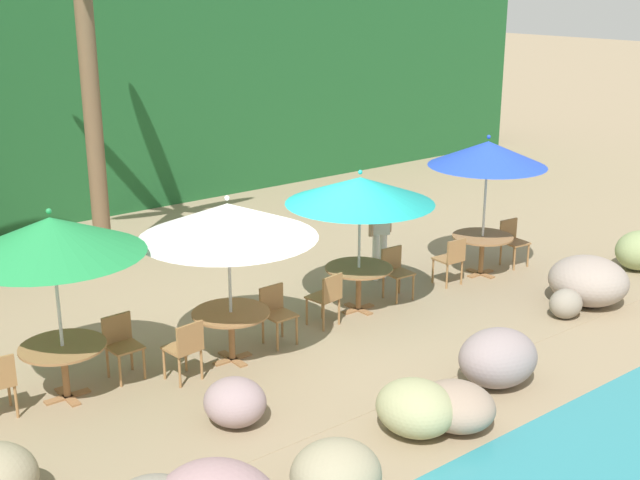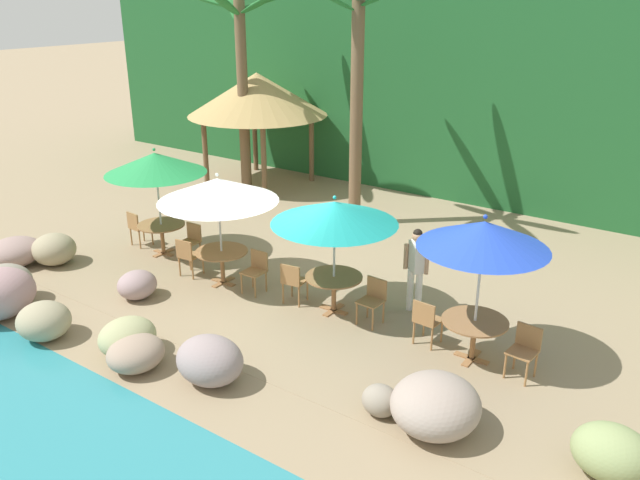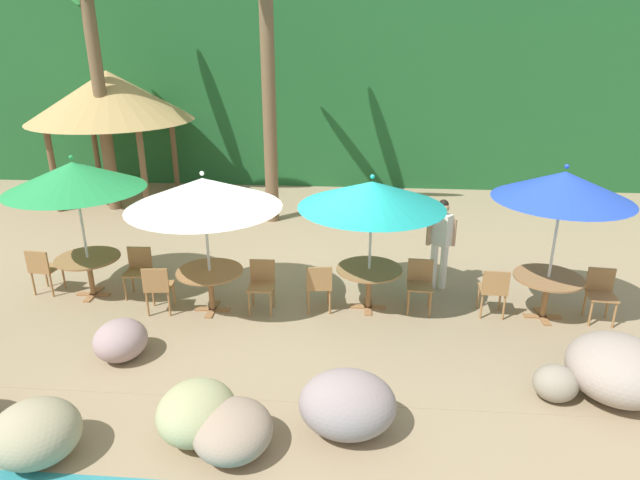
# 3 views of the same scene
# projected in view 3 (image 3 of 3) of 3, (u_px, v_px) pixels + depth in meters

# --- Properties ---
(ground_plane) EXTENTS (120.00, 120.00, 0.00)m
(ground_plane) POSITION_uv_depth(u_px,v_px,m) (298.00, 306.00, 9.43)
(ground_plane) COLOR #937F60
(terrace_deck) EXTENTS (18.00, 5.20, 0.01)m
(terrace_deck) POSITION_uv_depth(u_px,v_px,m) (298.00, 306.00, 9.43)
(terrace_deck) COLOR #937F60
(terrace_deck) RESTS_ON ground
(foliage_backdrop) EXTENTS (28.00, 2.40, 6.00)m
(foliage_backdrop) POSITION_uv_depth(u_px,v_px,m) (331.00, 81.00, 16.74)
(foliage_backdrop) COLOR #1E5628
(foliage_backdrop) RESTS_ON ground
(rock_seawall) EXTENTS (15.35, 3.25, 0.95)m
(rock_seawall) POSITION_uv_depth(u_px,v_px,m) (255.00, 394.00, 6.56)
(rock_seawall) COLOR #8B9B61
(rock_seawall) RESTS_ON ground
(umbrella_green) EXTENTS (2.28, 2.28, 2.55)m
(umbrella_green) POSITION_uv_depth(u_px,v_px,m) (74.00, 176.00, 9.04)
(umbrella_green) COLOR silver
(umbrella_green) RESTS_ON ground
(dining_table_green) EXTENTS (1.10, 1.10, 0.74)m
(dining_table_green) POSITION_uv_depth(u_px,v_px,m) (89.00, 264.00, 9.60)
(dining_table_green) COLOR olive
(dining_table_green) RESTS_ON ground
(chair_green_seaward) EXTENTS (0.43, 0.44, 0.87)m
(chair_green_seaward) POSITION_uv_depth(u_px,v_px,m) (139.00, 268.00, 9.69)
(chair_green_seaward) COLOR #9E7042
(chair_green_seaward) RESTS_ON ground
(chair_green_inland) EXTENTS (0.46, 0.46, 0.87)m
(chair_green_inland) POSITION_uv_depth(u_px,v_px,m) (43.00, 268.00, 9.69)
(chair_green_inland) COLOR #9E7042
(chair_green_inland) RESTS_ON ground
(umbrella_white) EXTENTS (2.47, 2.47, 2.42)m
(umbrella_white) POSITION_uv_depth(u_px,v_px,m) (203.00, 193.00, 8.55)
(umbrella_white) COLOR silver
(umbrella_white) RESTS_ON ground
(dining_table_white) EXTENTS (1.10, 1.10, 0.74)m
(dining_table_white) POSITION_uv_depth(u_px,v_px,m) (210.00, 277.00, 9.07)
(dining_table_white) COLOR olive
(dining_table_white) RESTS_ON ground
(chair_white_seaward) EXTENTS (0.43, 0.44, 0.87)m
(chair_white_seaward) POSITION_uv_depth(u_px,v_px,m) (262.00, 282.00, 9.15)
(chair_white_seaward) COLOR #9E7042
(chair_white_seaward) RESTS_ON ground
(chair_white_inland) EXTENTS (0.46, 0.47, 0.87)m
(chair_white_inland) POSITION_uv_depth(u_px,v_px,m) (158.00, 286.00, 9.00)
(chair_white_inland) COLOR #9E7042
(chair_white_inland) RESTS_ON ground
(umbrella_teal) EXTENTS (2.37, 2.37, 2.35)m
(umbrella_teal) POSITION_uv_depth(u_px,v_px,m) (372.00, 194.00, 8.65)
(umbrella_teal) COLOR silver
(umbrella_teal) RESTS_ON ground
(dining_table_teal) EXTENTS (1.10, 1.10, 0.74)m
(dining_table_teal) POSITION_uv_depth(u_px,v_px,m) (369.00, 275.00, 9.16)
(dining_table_teal) COLOR olive
(dining_table_teal) RESTS_ON ground
(chair_teal_seaward) EXTENTS (0.44, 0.45, 0.87)m
(chair_teal_seaward) POSITION_uv_depth(u_px,v_px,m) (420.00, 281.00, 9.17)
(chair_teal_seaward) COLOR #9E7042
(chair_teal_seaward) RESTS_ON ground
(chair_teal_inland) EXTENTS (0.48, 0.48, 0.87)m
(chair_teal_inland) POSITION_uv_depth(u_px,v_px,m) (319.00, 284.00, 9.06)
(chair_teal_inland) COLOR #9E7042
(chair_teal_inland) RESTS_ON ground
(umbrella_blue) EXTENTS (2.10, 2.10, 2.59)m
(umbrella_blue) POSITION_uv_depth(u_px,v_px,m) (564.00, 186.00, 8.26)
(umbrella_blue) COLOR silver
(umbrella_blue) RESTS_ON ground
(dining_table_blue) EXTENTS (1.10, 1.10, 0.74)m
(dining_table_blue) POSITION_uv_depth(u_px,v_px,m) (548.00, 284.00, 8.85)
(dining_table_blue) COLOR olive
(dining_table_blue) RESTS_ON ground
(chair_blue_seaward) EXTENTS (0.46, 0.47, 0.87)m
(chair_blue_seaward) POSITION_uv_depth(u_px,v_px,m) (601.00, 291.00, 8.83)
(chair_blue_seaward) COLOR #9E7042
(chair_blue_seaward) RESTS_ON ground
(chair_blue_inland) EXTENTS (0.44, 0.45, 0.87)m
(chair_blue_inland) POSITION_uv_depth(u_px,v_px,m) (494.00, 289.00, 8.90)
(chair_blue_inland) COLOR #9E7042
(chair_blue_inland) RESTS_ON ground
(palm_tree_nearest) EXTENTS (3.66, 3.65, 5.98)m
(palm_tree_nearest) POSITION_uv_depth(u_px,v_px,m) (94.00, 52.00, 13.25)
(palm_tree_nearest) COLOR brown
(palm_tree_nearest) RESTS_ON ground
(palm_tree_second) EXTENTS (3.70, 3.47, 6.21)m
(palm_tree_second) POSITION_uv_depth(u_px,v_px,m) (266.00, 41.00, 12.22)
(palm_tree_second) COLOR brown
(palm_tree_second) RESTS_ON ground
(palapa_hut) EXTENTS (4.34, 4.34, 3.49)m
(palapa_hut) POSITION_uv_depth(u_px,v_px,m) (109.00, 96.00, 14.43)
(palapa_hut) COLOR brown
(palapa_hut) RESTS_ON ground
(waiter_in_white) EXTENTS (0.52, 0.37, 1.70)m
(waiter_in_white) POSITION_uv_depth(u_px,v_px,m) (441.00, 238.00, 9.75)
(waiter_in_white) COLOR white
(waiter_in_white) RESTS_ON ground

